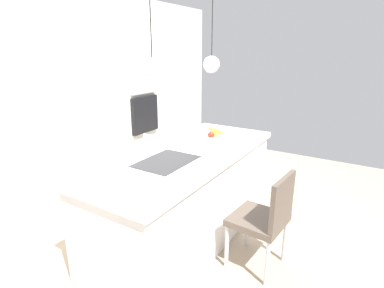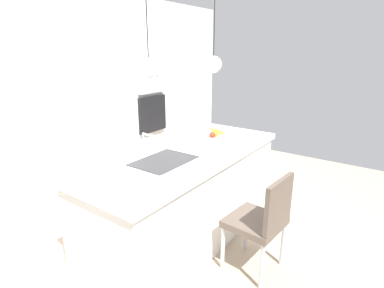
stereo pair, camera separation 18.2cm
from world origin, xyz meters
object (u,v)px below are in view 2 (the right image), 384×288
(fruit_bowl, at_px, (215,138))
(oven, at_px, (152,114))
(chair_near, at_px, (262,219))
(microwave, at_px, (151,82))

(fruit_bowl, bearing_deg, oven, 64.66)
(oven, distance_m, chair_near, 2.76)
(microwave, height_order, chair_near, microwave)
(oven, bearing_deg, chair_near, -117.57)
(microwave, xyz_separation_m, oven, (0.00, 0.00, -0.50))
(fruit_bowl, xyz_separation_m, oven, (0.77, 1.63, -0.06))
(chair_near, bearing_deg, oven, 62.43)
(microwave, bearing_deg, oven, 0.00)
(oven, bearing_deg, fruit_bowl, -115.34)
(microwave, height_order, oven, microwave)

